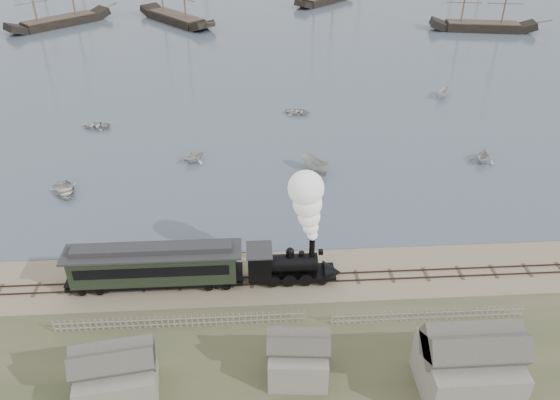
{
  "coord_description": "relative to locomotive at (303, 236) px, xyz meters",
  "views": [
    {
      "loc": [
        -0.79,
        -37.54,
        30.53
      ],
      "look_at": [
        1.8,
        5.24,
        3.5
      ],
      "focal_mm": 35.0,
      "sensor_mm": 36.0,
      "label": 1
    }
  ],
  "objects": [
    {
      "name": "rowboat_6",
      "position": [
        -24.34,
        32.05,
        -4.12
      ],
      "size": [
        3.08,
        3.94,
        0.75
      ],
      "primitive_type": "imported",
      "rotation": [
        0.0,
        0.0,
        4.57
      ],
      "color": "beige",
      "rests_on": "harbor_water"
    },
    {
      "name": "rowboat_2",
      "position": [
        3.25,
        18.7,
        -3.7
      ],
      "size": [
        4.14,
        3.85,
        1.59
      ],
      "primitive_type": "imported",
      "rotation": [
        0.0,
        0.0,
        3.85
      ],
      "color": "beige",
      "rests_on": "harbor_water"
    },
    {
      "name": "shed_left",
      "position": [
        -13.21,
        -11.0,
        -4.56
      ],
      "size": [
        5.0,
        4.0,
        4.1
      ],
      "primitive_type": null,
      "color": "gray",
      "rests_on": "ground"
    },
    {
      "name": "rail_track",
      "position": [
        -3.21,
        0.0,
        -4.51
      ],
      "size": [
        120.0,
        1.8,
        0.16
      ],
      "color": "#3A2620",
      "rests_on": "ground"
    },
    {
      "name": "rowboat_0",
      "position": [
        -23.87,
        15.32,
        -4.08
      ],
      "size": [
        4.81,
        4.24,
        0.83
      ],
      "primitive_type": "imported",
      "rotation": [
        0.0,
        0.0,
        0.42
      ],
      "color": "beige",
      "rests_on": "harbor_water"
    },
    {
      "name": "passenger_coach",
      "position": [
        -12.21,
        0.0,
        -2.35
      ],
      "size": [
        14.42,
        2.78,
        3.5
      ],
      "color": "black",
      "rests_on": "ground"
    },
    {
      "name": "beached_dinghy",
      "position": [
        -2.48,
        1.97,
        -4.2
      ],
      "size": [
        3.18,
        3.93,
        0.72
      ],
      "primitive_type": "imported",
      "rotation": [
        0.0,
        0.0,
        1.35
      ],
      "color": "beige",
      "rests_on": "ground"
    },
    {
      "name": "rowboat_3",
      "position": [
        2.76,
        35.08,
        -4.14
      ],
      "size": [
        3.19,
        3.89,
        0.7
      ],
      "primitive_type": "imported",
      "rotation": [
        0.0,
        0.0,
        1.32
      ],
      "color": "beige",
      "rests_on": "harbor_water"
    },
    {
      "name": "rowboat_1",
      "position": [
        -10.68,
        21.77,
        -3.72
      ],
      "size": [
        3.81,
        3.86,
        1.54
      ],
      "primitive_type": "imported",
      "rotation": [
        0.0,
        0.0,
        2.27
      ],
      "color": "beige",
      "rests_on": "harbor_water"
    },
    {
      "name": "rowboat_4",
      "position": [
        23.23,
        19.71,
        -3.65
      ],
      "size": [
        4.18,
        4.04,
        1.68
      ],
      "primitive_type": "imported",
      "rotation": [
        0.0,
        0.0,
        5.72
      ],
      "color": "beige",
      "rests_on": "harbor_water"
    },
    {
      "name": "ground",
      "position": [
        -3.21,
        2.0,
        -4.56
      ],
      "size": [
        600.0,
        600.0,
        0.0
      ],
      "primitive_type": "plane",
      "color": "tan",
      "rests_on": "ground"
    },
    {
      "name": "rowboat_5",
      "position": [
        24.82,
        40.03,
        -3.87
      ],
      "size": [
        3.31,
        2.95,
        1.25
      ],
      "primitive_type": "imported",
      "rotation": [
        0.0,
        0.0,
        2.48
      ],
      "color": "beige",
      "rests_on": "harbor_water"
    },
    {
      "name": "picket_fence_east",
      "position": [
        9.29,
        -5.5,
        -4.56
      ],
      "size": [
        15.0,
        0.1,
        1.2
      ],
      "primitive_type": null,
      "color": "gray",
      "rests_on": "ground"
    },
    {
      "name": "shed_mid",
      "position": [
        -1.21,
        -10.0,
        -4.56
      ],
      "size": [
        4.0,
        3.5,
        3.6
      ],
      "primitive_type": null,
      "color": "gray",
      "rests_on": "ground"
    },
    {
      "name": "locomotive",
      "position": [
        0.0,
        0.0,
        0.0
      ],
      "size": [
        7.94,
        2.96,
        9.89
      ],
      "color": "black",
      "rests_on": "ground"
    },
    {
      "name": "shed_right",
      "position": [
        9.79,
        -12.0,
        -4.56
      ],
      "size": [
        6.0,
        5.0,
        5.1
      ],
      "primitive_type": null,
      "color": "gray",
      "rests_on": "ground"
    },
    {
      "name": "picket_fence_west",
      "position": [
        -9.71,
        -5.0,
        -4.56
      ],
      "size": [
        19.0,
        0.1,
        1.2
      ],
      "primitive_type": null,
      "color": "gray",
      "rests_on": "ground"
    }
  ]
}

